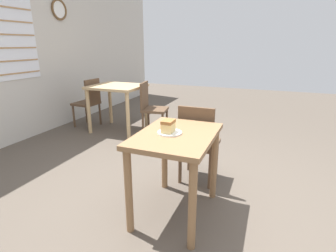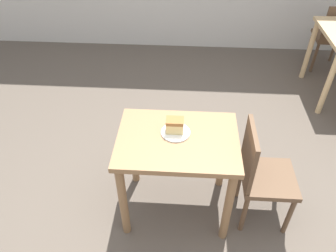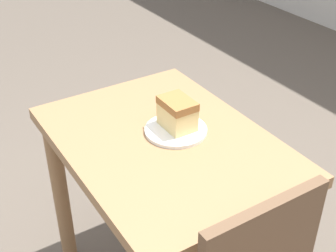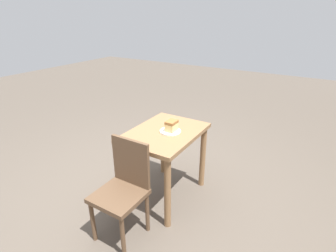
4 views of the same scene
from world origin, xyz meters
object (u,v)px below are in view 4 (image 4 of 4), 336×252
at_px(chair_near_window, 124,187).
at_px(plate, 170,131).
at_px(dining_table_near, 165,145).
at_px(cake_slice, 172,126).

xyz_separation_m(chair_near_window, plate, (-0.62, 0.08, 0.29)).
xyz_separation_m(dining_table_near, cake_slice, (-0.02, 0.06, 0.21)).
relative_size(dining_table_near, cake_slice, 6.94).
height_order(chair_near_window, plate, chair_near_window).
distance_m(dining_table_near, chair_near_window, 0.62).
xyz_separation_m(dining_table_near, chair_near_window, (0.60, -0.03, -0.13)).
distance_m(dining_table_near, plate, 0.16).
distance_m(chair_near_window, cake_slice, 0.72).
height_order(dining_table_near, chair_near_window, chair_near_window).
bearing_deg(chair_near_window, cake_slice, 81.84).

